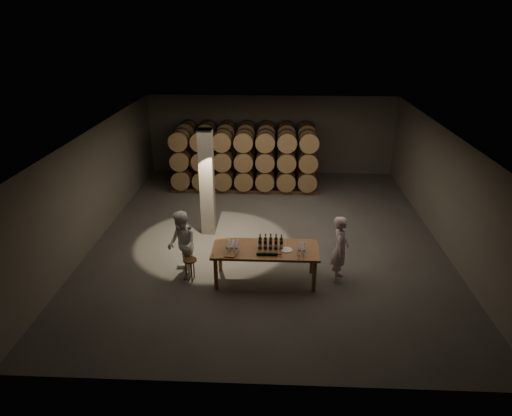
{
  "coord_description": "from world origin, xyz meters",
  "views": [
    {
      "loc": [
        0.22,
        -12.33,
        6.18
      ],
      "look_at": [
        -0.33,
        -0.46,
        1.1
      ],
      "focal_mm": 32.0,
      "sensor_mm": 36.0,
      "label": 1
    }
  ],
  "objects_px": {
    "bottle_cluster": "(271,243)",
    "plate": "(286,250)",
    "person_woman": "(182,245)",
    "stool": "(190,263)",
    "notebook_near": "(230,255)",
    "tasting_table": "(265,252)",
    "person_man": "(340,249)"
  },
  "relations": [
    {
      "from": "notebook_near",
      "to": "stool",
      "type": "xyz_separation_m",
      "value": [
        -1.05,
        0.37,
        -0.45
      ]
    },
    {
      "from": "person_woman",
      "to": "plate",
      "type": "bearing_deg",
      "value": 59.06
    },
    {
      "from": "notebook_near",
      "to": "person_man",
      "type": "relative_size",
      "value": 0.13
    },
    {
      "from": "plate",
      "to": "person_woman",
      "type": "relative_size",
      "value": 0.16
    },
    {
      "from": "plate",
      "to": "stool",
      "type": "bearing_deg",
      "value": 179.5
    },
    {
      "from": "plate",
      "to": "person_woman",
      "type": "height_order",
      "value": "person_woman"
    },
    {
      "from": "tasting_table",
      "to": "stool",
      "type": "distance_m",
      "value": 1.9
    },
    {
      "from": "bottle_cluster",
      "to": "plate",
      "type": "xyz_separation_m",
      "value": [
        0.39,
        -0.13,
        -0.11
      ]
    },
    {
      "from": "person_man",
      "to": "plate",
      "type": "bearing_deg",
      "value": 109.28
    },
    {
      "from": "plate",
      "to": "person_woman",
      "type": "distance_m",
      "value": 2.61
    },
    {
      "from": "tasting_table",
      "to": "bottle_cluster",
      "type": "xyz_separation_m",
      "value": [
        0.12,
        0.07,
        0.22
      ]
    },
    {
      "from": "bottle_cluster",
      "to": "notebook_near",
      "type": "bearing_deg",
      "value": -153.42
    },
    {
      "from": "bottle_cluster",
      "to": "notebook_near",
      "type": "height_order",
      "value": "bottle_cluster"
    },
    {
      "from": "tasting_table",
      "to": "plate",
      "type": "bearing_deg",
      "value": -6.46
    },
    {
      "from": "bottle_cluster",
      "to": "notebook_near",
      "type": "xyz_separation_m",
      "value": [
        -0.95,
        -0.48,
        -0.11
      ]
    },
    {
      "from": "stool",
      "to": "person_man",
      "type": "xyz_separation_m",
      "value": [
        3.71,
        0.19,
        0.39
      ]
    },
    {
      "from": "tasting_table",
      "to": "stool",
      "type": "height_order",
      "value": "tasting_table"
    },
    {
      "from": "bottle_cluster",
      "to": "person_woman",
      "type": "relative_size",
      "value": 0.35
    },
    {
      "from": "notebook_near",
      "to": "tasting_table",
      "type": "bearing_deg",
      "value": 33.75
    },
    {
      "from": "person_man",
      "to": "person_woman",
      "type": "relative_size",
      "value": 0.98
    },
    {
      "from": "notebook_near",
      "to": "stool",
      "type": "height_order",
      "value": "notebook_near"
    },
    {
      "from": "bottle_cluster",
      "to": "plate",
      "type": "distance_m",
      "value": 0.42
    },
    {
      "from": "bottle_cluster",
      "to": "plate",
      "type": "relative_size",
      "value": 2.11
    },
    {
      "from": "bottle_cluster",
      "to": "person_man",
      "type": "bearing_deg",
      "value": 3.0
    },
    {
      "from": "bottle_cluster",
      "to": "person_man",
      "type": "relative_size",
      "value": 0.35
    },
    {
      "from": "plate",
      "to": "bottle_cluster",
      "type": "bearing_deg",
      "value": 161.94
    },
    {
      "from": "stool",
      "to": "person_man",
      "type": "height_order",
      "value": "person_man"
    },
    {
      "from": "tasting_table",
      "to": "person_man",
      "type": "relative_size",
      "value": 1.52
    },
    {
      "from": "stool",
      "to": "person_woman",
      "type": "bearing_deg",
      "value": 137.73
    },
    {
      "from": "bottle_cluster",
      "to": "plate",
      "type": "bearing_deg",
      "value": -18.06
    },
    {
      "from": "tasting_table",
      "to": "person_man",
      "type": "bearing_deg",
      "value": 4.92
    },
    {
      "from": "bottle_cluster",
      "to": "person_woman",
      "type": "bearing_deg",
      "value": 177.56
    }
  ]
}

